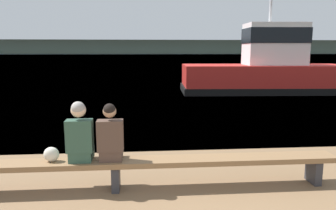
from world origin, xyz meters
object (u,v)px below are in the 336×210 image
(person_right, at_px, (110,136))
(tugboat_red, at_px, (267,71))
(person_left, at_px, (80,135))
(shopping_bag, at_px, (51,154))
(bench_main, at_px, (116,165))

(person_right, height_order, tugboat_red, tugboat_red)
(person_left, height_order, shopping_bag, person_left)
(bench_main, relative_size, shopping_bag, 30.42)
(shopping_bag, bearing_deg, person_left, -2.35)
(person_left, xyz_separation_m, shopping_bag, (-0.45, 0.02, -0.31))
(person_right, relative_size, shopping_bag, 3.87)
(person_left, relative_size, shopping_bag, 4.04)
(shopping_bag, xyz_separation_m, tugboat_red, (7.92, 11.48, 0.51))
(tugboat_red, bearing_deg, bench_main, 152.22)
(person_right, distance_m, tugboat_red, 13.47)
(bench_main, distance_m, person_left, 0.73)
(person_left, relative_size, person_right, 1.04)
(bench_main, relative_size, person_left, 7.54)
(tugboat_red, bearing_deg, person_left, 150.33)
(person_left, xyz_separation_m, person_right, (0.46, 0.00, -0.04))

